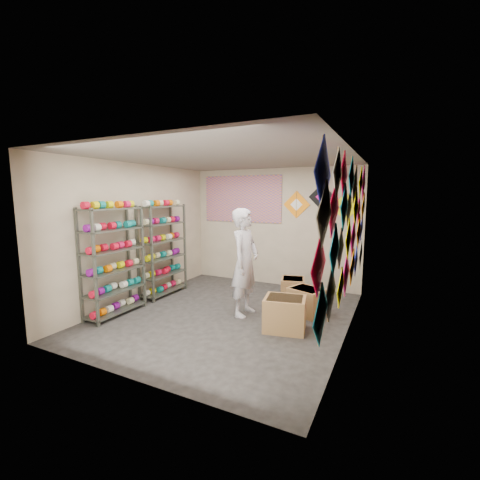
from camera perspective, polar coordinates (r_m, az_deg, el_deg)
The scene contains 12 objects.
ground at distance 5.81m, azimuth -2.25°, elevation -13.11°, with size 4.50×4.50×0.00m, color black.
room_walls at distance 5.44m, azimuth -2.35°, elevation 3.27°, with size 4.50×4.50×4.50m.
shelf_rack_front at distance 5.98m, azimuth -21.57°, elevation -3.59°, with size 0.40×1.10×1.90m, color #4C5147.
shelf_rack_back at distance 6.90m, azimuth -13.58°, elevation -1.77°, with size 0.40×1.10×1.90m, color #4C5147.
string_spools at distance 6.41m, azimuth -17.32°, elevation -1.78°, with size 0.12×2.36×0.12m.
kite_wall_display at distance 4.78m, azimuth 18.73°, elevation 2.18°, with size 0.06×4.31×2.05m.
back_wall_kites at distance 7.17m, azimuth 14.05°, elevation 6.40°, with size 1.65×0.02×0.79m.
poster at distance 7.77m, azimuth 0.35°, elevation 7.31°, with size 2.00×0.01×1.10m, color #654697.
shopkeeper at distance 5.57m, azimuth 0.87°, elevation -3.98°, with size 0.46×0.69×1.87m, color silver.
carton_a at distance 5.17m, azimuth 7.97°, elevation -12.86°, with size 0.63×0.52×0.52m, color #A07C46.
carton_b at distance 5.88m, azimuth 11.76°, elevation -10.62°, with size 0.57×0.47×0.47m, color #A07C46.
carton_c at distance 6.62m, azimuth 9.35°, elevation -8.57°, with size 0.45×0.50×0.44m, color #A07C46.
Camera 1 is at (2.60, -4.76, 2.09)m, focal length 24.00 mm.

